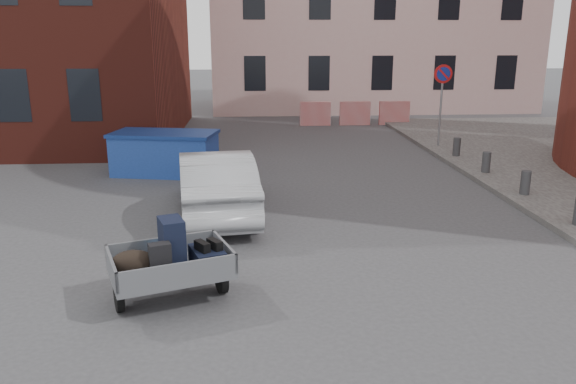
{
  "coord_description": "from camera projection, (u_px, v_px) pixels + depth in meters",
  "views": [
    {
      "loc": [
        -0.27,
        -8.63,
        3.58
      ],
      "look_at": [
        0.34,
        0.39,
        1.1
      ],
      "focal_mm": 35.0,
      "sensor_mm": 36.0,
      "label": 1
    }
  ],
  "objects": [
    {
      "name": "ground",
      "position": [
        269.0,
        263.0,
        9.27
      ],
      "size": [
        120.0,
        120.0,
        0.0
      ],
      "primitive_type": "plane",
      "color": "#38383A",
      "rests_on": "ground"
    },
    {
      "name": "bollards",
      "position": [
        525.0,
        183.0,
        12.83
      ],
      "size": [
        0.22,
        9.02,
        0.55
      ],
      "color": "#3A3A3D",
      "rests_on": "sidewalk"
    },
    {
      "name": "silver_car",
      "position": [
        216.0,
        183.0,
        11.64
      ],
      "size": [
        1.96,
        4.29,
        1.37
      ],
      "primitive_type": "imported",
      "rotation": [
        0.0,
        0.0,
        3.27
      ],
      "color": "#9C9FA3",
      "rests_on": "ground"
    },
    {
      "name": "no_parking_sign",
      "position": [
        442.0,
        88.0,
        18.25
      ],
      "size": [
        0.6,
        0.09,
        2.65
      ],
      "color": "gray",
      "rests_on": "sidewalk"
    },
    {
      "name": "dumpster",
      "position": [
        165.0,
        153.0,
        15.2
      ],
      "size": [
        2.97,
        1.93,
        1.15
      ],
      "rotation": [
        0.0,
        0.0,
        -0.2
      ],
      "color": "#21439F",
      "rests_on": "ground"
    },
    {
      "name": "barriers",
      "position": [
        355.0,
        113.0,
        23.84
      ],
      "size": [
        4.7,
        0.18,
        1.0
      ],
      "color": "red",
      "rests_on": "ground"
    },
    {
      "name": "trailer",
      "position": [
        170.0,
        261.0,
        7.74
      ],
      "size": [
        1.88,
        1.98,
        1.2
      ],
      "rotation": [
        0.0,
        0.0,
        0.35
      ],
      "color": "black",
      "rests_on": "ground"
    }
  ]
}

